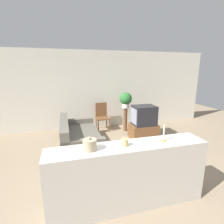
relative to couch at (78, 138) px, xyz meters
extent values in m
plane|color=gray|center=(0.55, -1.80, -0.26)|extent=(14.00, 14.00, 0.00)
cube|color=beige|center=(0.55, 1.63, 1.09)|extent=(9.00, 0.06, 2.70)
cube|color=#605B51|center=(0.05, 0.00, -0.06)|extent=(0.99, 1.88, 0.41)
cube|color=#605B51|center=(-0.35, 0.00, 0.32)|extent=(0.20, 1.88, 0.36)
cube|color=#605B51|center=(0.05, -0.86, 0.01)|extent=(0.99, 0.16, 0.55)
cube|color=#605B51|center=(0.05, 0.86, 0.01)|extent=(0.99, 0.16, 0.55)
cube|color=brown|center=(1.98, 0.16, -0.05)|extent=(0.82, 0.56, 0.42)
cube|color=#232328|center=(1.98, 0.16, 0.45)|extent=(0.65, 0.53, 0.58)
cube|color=#939EB2|center=(1.65, 0.16, 0.45)|extent=(0.02, 0.44, 0.46)
cube|color=brown|center=(0.92, 1.16, 0.17)|extent=(0.44, 0.44, 0.04)
cube|color=brown|center=(0.92, 1.37, 0.43)|extent=(0.40, 0.04, 0.48)
cylinder|color=brown|center=(0.73, 0.97, -0.06)|extent=(0.04, 0.04, 0.41)
cylinder|color=brown|center=(1.11, 0.97, -0.06)|extent=(0.04, 0.04, 0.41)
cylinder|color=brown|center=(0.73, 1.35, -0.06)|extent=(0.04, 0.04, 0.41)
cylinder|color=brown|center=(1.11, 1.35, -0.06)|extent=(0.04, 0.04, 0.41)
cylinder|color=brown|center=(1.66, 0.91, 0.14)|extent=(0.13, 0.13, 0.81)
cylinder|color=white|center=(1.66, 0.91, 0.61)|extent=(0.24, 0.24, 0.14)
sphere|color=#2D7033|center=(1.66, 0.91, 0.86)|extent=(0.41, 0.41, 0.41)
cube|color=beige|center=(0.55, -2.31, 0.23)|extent=(2.37, 0.44, 0.99)
cylinder|color=tan|center=(-0.01, -2.31, 0.80)|extent=(0.19, 0.19, 0.15)
sphere|color=tan|center=(-0.01, -2.31, 0.90)|extent=(0.04, 0.04, 0.04)
cylinder|color=tan|center=(0.49, -2.31, 0.78)|extent=(0.09, 0.09, 0.11)
cylinder|color=#B7933D|center=(1.11, -2.31, 0.74)|extent=(0.07, 0.07, 0.02)
cylinder|color=beige|center=(1.11, -2.31, 0.87)|extent=(0.02, 0.02, 0.24)
camera|label=1|loc=(-0.31, -4.48, 1.78)|focal=28.00mm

